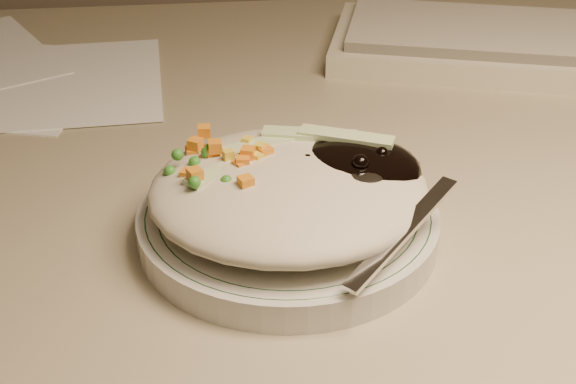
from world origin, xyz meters
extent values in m
cube|color=gray|center=(0.00, 1.38, 0.72)|extent=(1.40, 0.70, 0.04)
cylinder|color=silver|center=(-0.08, 1.19, 0.75)|extent=(0.21, 0.21, 0.02)
torus|color=#144723|center=(-0.08, 1.19, 0.76)|extent=(0.20, 0.20, 0.00)
torus|color=#144723|center=(-0.08, 1.19, 0.76)|extent=(0.18, 0.18, 0.00)
ellipsoid|color=beige|center=(-0.08, 1.19, 0.78)|extent=(0.19, 0.18, 0.04)
ellipsoid|color=black|center=(-0.04, 1.20, 0.79)|extent=(0.10, 0.09, 0.03)
ellipsoid|color=orange|center=(-0.13, 1.21, 0.78)|extent=(0.08, 0.08, 0.02)
sphere|color=black|center=(-0.07, 1.20, 0.79)|extent=(0.01, 0.01, 0.01)
sphere|color=black|center=(-0.04, 1.21, 0.79)|extent=(0.01, 0.01, 0.01)
sphere|color=black|center=(-0.02, 1.20, 0.80)|extent=(0.01, 0.01, 0.01)
sphere|color=black|center=(-0.02, 1.21, 0.79)|extent=(0.01, 0.01, 0.01)
sphere|color=black|center=(-0.03, 1.19, 0.80)|extent=(0.01, 0.01, 0.01)
sphere|color=black|center=(-0.04, 1.20, 0.79)|extent=(0.01, 0.01, 0.01)
sphere|color=black|center=(-0.03, 1.21, 0.79)|extent=(0.01, 0.01, 0.01)
cube|color=orange|center=(-0.13, 1.22, 0.80)|extent=(0.01, 0.01, 0.01)
cube|color=orange|center=(-0.11, 1.19, 0.79)|extent=(0.01, 0.01, 0.01)
cube|color=orange|center=(-0.14, 1.23, 0.80)|extent=(0.01, 0.01, 0.01)
cube|color=orange|center=(-0.11, 1.21, 0.80)|extent=(0.01, 0.01, 0.01)
cube|color=orange|center=(-0.11, 1.20, 0.80)|extent=(0.01, 0.01, 0.01)
cube|color=orange|center=(-0.15, 1.24, 0.79)|extent=(0.01, 0.01, 0.01)
cube|color=orange|center=(-0.13, 1.22, 0.80)|extent=(0.01, 0.01, 0.01)
cube|color=orange|center=(-0.11, 1.20, 0.80)|extent=(0.01, 0.01, 0.01)
cube|color=orange|center=(-0.10, 1.21, 0.80)|extent=(0.01, 0.01, 0.01)
cube|color=orange|center=(-0.14, 1.24, 0.80)|extent=(0.01, 0.01, 0.01)
cube|color=orange|center=(-0.14, 1.18, 0.80)|extent=(0.01, 0.01, 0.01)
cube|color=orange|center=(-0.11, 1.17, 0.80)|extent=(0.01, 0.01, 0.01)
cube|color=orange|center=(-0.15, 1.20, 0.79)|extent=(0.01, 0.01, 0.01)
cube|color=orange|center=(-0.14, 1.23, 0.79)|extent=(0.01, 0.01, 0.01)
sphere|color=#388C28|center=(-0.11, 1.21, 0.80)|extent=(0.01, 0.01, 0.01)
sphere|color=#388C28|center=(-0.14, 1.17, 0.80)|extent=(0.01, 0.01, 0.01)
sphere|color=#388C28|center=(-0.14, 1.21, 0.80)|extent=(0.01, 0.01, 0.01)
sphere|color=#388C28|center=(-0.16, 1.21, 0.80)|extent=(0.01, 0.01, 0.01)
sphere|color=#388C28|center=(-0.12, 1.21, 0.79)|extent=(0.01, 0.01, 0.01)
sphere|color=#388C28|center=(-0.11, 1.18, 0.79)|extent=(0.01, 0.01, 0.01)
sphere|color=#388C28|center=(-0.13, 1.20, 0.79)|extent=(0.01, 0.01, 0.01)
sphere|color=#388C28|center=(-0.13, 1.19, 0.79)|extent=(0.01, 0.01, 0.01)
sphere|color=#388C28|center=(-0.16, 1.21, 0.79)|extent=(0.01, 0.01, 0.01)
sphere|color=#388C28|center=(-0.13, 1.22, 0.80)|extent=(0.01, 0.01, 0.01)
sphere|color=#388C28|center=(-0.14, 1.22, 0.80)|extent=(0.01, 0.01, 0.01)
sphere|color=#388C28|center=(-0.14, 1.19, 0.79)|extent=(0.01, 0.01, 0.01)
sphere|color=#388C28|center=(-0.12, 1.18, 0.80)|extent=(0.01, 0.01, 0.01)
sphere|color=#388C28|center=(-0.09, 1.23, 0.79)|extent=(0.01, 0.01, 0.01)
cube|color=yellow|center=(-0.12, 1.21, 0.79)|extent=(0.01, 0.01, 0.01)
cube|color=yellow|center=(-0.10, 1.20, 0.80)|extent=(0.01, 0.01, 0.01)
cube|color=yellow|center=(-0.13, 1.22, 0.79)|extent=(0.01, 0.01, 0.01)
cube|color=yellow|center=(-0.12, 1.21, 0.80)|extent=(0.01, 0.01, 0.01)
cube|color=yellow|center=(-0.13, 1.20, 0.79)|extent=(0.01, 0.01, 0.01)
cube|color=yellow|center=(-0.10, 1.21, 0.80)|extent=(0.01, 0.01, 0.01)
cube|color=yellow|center=(-0.11, 1.23, 0.80)|extent=(0.01, 0.01, 0.01)
cube|color=yellow|center=(-0.12, 1.20, 0.79)|extent=(0.01, 0.01, 0.01)
cube|color=#B2D18C|center=(-0.09, 1.23, 0.80)|extent=(0.07, 0.04, 0.00)
cube|color=#B2D18C|center=(-0.06, 1.23, 0.80)|extent=(0.07, 0.03, 0.00)
cube|color=#B2D18C|center=(-0.12, 1.20, 0.80)|extent=(0.06, 0.05, 0.00)
cube|color=#B2D18C|center=(-0.04, 1.22, 0.80)|extent=(0.07, 0.04, 0.00)
cube|color=#B2D18C|center=(-0.08, 1.18, 0.79)|extent=(0.07, 0.03, 0.00)
ellipsoid|color=silver|center=(-0.03, 1.18, 0.79)|extent=(0.06, 0.06, 0.01)
cube|color=silver|center=(-0.02, 1.13, 0.78)|extent=(0.09, 0.09, 0.03)
cube|color=beige|center=(0.25, 1.49, 0.75)|extent=(0.52, 0.30, 0.02)
cube|color=beige|center=(0.25, 1.49, 0.77)|extent=(0.48, 0.27, 0.01)
cube|color=white|center=(-0.33, 1.48, 0.74)|extent=(0.31, 0.23, 0.00)
camera|label=1|loc=(-0.13, 0.73, 1.06)|focal=50.00mm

